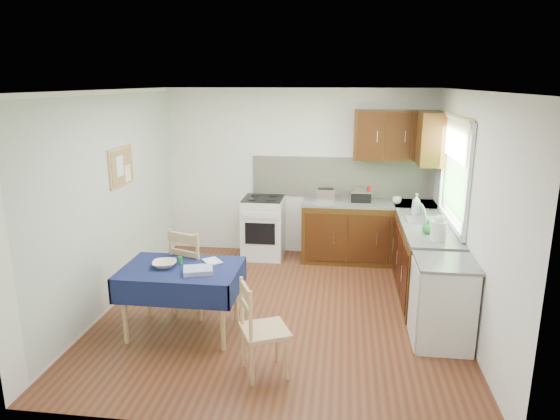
# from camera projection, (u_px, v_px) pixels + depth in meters

# --- Properties ---
(floor) EXTENTS (4.20, 4.20, 0.00)m
(floor) POSITION_uv_depth(u_px,v_px,m) (281.00, 310.00, 5.83)
(floor) COLOR #542516
(floor) RESTS_ON ground
(ceiling) EXTENTS (4.00, 4.20, 0.02)m
(ceiling) POSITION_uv_depth(u_px,v_px,m) (281.00, 90.00, 5.21)
(ceiling) COLOR silver
(ceiling) RESTS_ON wall_back
(wall_back) EXTENTS (4.00, 0.02, 2.50)m
(wall_back) POSITION_uv_depth(u_px,v_px,m) (299.00, 173.00, 7.54)
(wall_back) COLOR white
(wall_back) RESTS_ON ground
(wall_front) EXTENTS (4.00, 0.02, 2.50)m
(wall_front) POSITION_uv_depth(u_px,v_px,m) (244.00, 278.00, 3.50)
(wall_front) COLOR white
(wall_front) RESTS_ON ground
(wall_left) EXTENTS (0.02, 4.20, 2.50)m
(wall_left) POSITION_uv_depth(u_px,v_px,m) (110.00, 201.00, 5.77)
(wall_left) COLOR silver
(wall_left) RESTS_ON ground
(wall_right) EXTENTS (0.02, 4.20, 2.50)m
(wall_right) POSITION_uv_depth(u_px,v_px,m) (469.00, 212.00, 5.27)
(wall_right) COLOR white
(wall_right) RESTS_ON ground
(base_cabinets) EXTENTS (1.90, 2.30, 0.86)m
(base_cabinets) POSITION_uv_depth(u_px,v_px,m) (392.00, 245.00, 6.76)
(base_cabinets) COLOR black
(base_cabinets) RESTS_ON ground
(worktop_back) EXTENTS (1.90, 0.60, 0.04)m
(worktop_back) POSITION_uv_depth(u_px,v_px,m) (369.00, 203.00, 7.21)
(worktop_back) COLOR slate
(worktop_back) RESTS_ON base_cabinets
(worktop_right) EXTENTS (0.60, 1.70, 0.04)m
(worktop_right) POSITION_uv_depth(u_px,v_px,m) (427.00, 227.00, 6.03)
(worktop_right) COLOR slate
(worktop_right) RESTS_ON base_cabinets
(worktop_corner) EXTENTS (0.60, 0.60, 0.04)m
(worktop_corner) POSITION_uv_depth(u_px,v_px,m) (415.00, 205.00, 7.13)
(worktop_corner) COLOR slate
(worktop_corner) RESTS_ON base_cabinets
(splashback) EXTENTS (2.70, 0.02, 0.60)m
(splashback) POSITION_uv_depth(u_px,v_px,m) (342.00, 177.00, 7.45)
(splashback) COLOR beige
(splashback) RESTS_ON wall_back
(upper_cabinets) EXTENTS (1.20, 0.85, 0.70)m
(upper_cabinets) POSITION_uv_depth(u_px,v_px,m) (407.00, 136.00, 6.91)
(upper_cabinets) COLOR black
(upper_cabinets) RESTS_ON wall_back
(stove) EXTENTS (0.60, 0.61, 0.92)m
(stove) POSITION_uv_depth(u_px,v_px,m) (263.00, 227.00, 7.51)
(stove) COLOR silver
(stove) RESTS_ON ground
(window) EXTENTS (0.04, 1.48, 1.26)m
(window) POSITION_uv_depth(u_px,v_px,m) (455.00, 164.00, 5.85)
(window) COLOR #285422
(window) RESTS_ON wall_right
(fridge) EXTENTS (0.58, 0.60, 0.89)m
(fridge) POSITION_uv_depth(u_px,v_px,m) (443.00, 303.00, 4.98)
(fridge) COLOR silver
(fridge) RESTS_ON ground
(corkboard) EXTENTS (0.04, 0.62, 0.47)m
(corkboard) POSITION_uv_depth(u_px,v_px,m) (121.00, 167.00, 5.97)
(corkboard) COLOR tan
(corkboard) RESTS_ON wall_left
(dining_table) EXTENTS (1.21, 0.82, 0.73)m
(dining_table) POSITION_uv_depth(u_px,v_px,m) (181.00, 277.00, 5.17)
(dining_table) COLOR #0E1A39
(dining_table) RESTS_ON ground
(chair_far) EXTENTS (0.58, 0.58, 1.02)m
(chair_far) POSITION_uv_depth(u_px,v_px,m) (193.00, 269.00, 5.63)
(chair_far) COLOR tan
(chair_far) RESTS_ON ground
(chair_near) EXTENTS (0.53, 0.53, 0.90)m
(chair_near) POSITION_uv_depth(u_px,v_px,m) (260.00, 326.00, 4.45)
(chair_near) COLOR tan
(chair_near) RESTS_ON ground
(toaster) EXTENTS (0.26, 0.16, 0.20)m
(toaster) POSITION_uv_depth(u_px,v_px,m) (326.00, 195.00, 7.21)
(toaster) COLOR silver
(toaster) RESTS_ON worktop_back
(sandwich_press) EXTENTS (0.28, 0.25, 0.17)m
(sandwich_press) POSITION_uv_depth(u_px,v_px,m) (361.00, 196.00, 7.22)
(sandwich_press) COLOR black
(sandwich_press) RESTS_ON worktop_back
(sauce_bottle) EXTENTS (0.05, 0.05, 0.24)m
(sauce_bottle) POSITION_uv_depth(u_px,v_px,m) (369.00, 195.00, 7.12)
(sauce_bottle) COLOR red
(sauce_bottle) RESTS_ON worktop_back
(yellow_packet) EXTENTS (0.12, 0.09, 0.14)m
(yellow_packet) POSITION_uv_depth(u_px,v_px,m) (367.00, 195.00, 7.32)
(yellow_packet) COLOR yellow
(yellow_packet) RESTS_ON worktop_back
(dish_rack) EXTENTS (0.42, 0.32, 0.20)m
(dish_rack) POSITION_uv_depth(u_px,v_px,m) (423.00, 219.00, 6.25)
(dish_rack) COLOR gray
(dish_rack) RESTS_ON worktop_right
(kettle) EXTENTS (0.17, 0.17, 0.29)m
(kettle) POSITION_uv_depth(u_px,v_px,m) (439.00, 229.00, 5.43)
(kettle) COLOR silver
(kettle) RESTS_ON worktop_right
(cup) EXTENTS (0.16, 0.16, 0.10)m
(cup) POSITION_uv_depth(u_px,v_px,m) (397.00, 200.00, 7.09)
(cup) COLOR white
(cup) RESTS_ON worktop_back
(soap_bottle_a) EXTENTS (0.14, 0.14, 0.29)m
(soap_bottle_a) POSITION_uv_depth(u_px,v_px,m) (416.00, 205.00, 6.44)
(soap_bottle_a) COLOR silver
(soap_bottle_a) RESTS_ON worktop_right
(soap_bottle_b) EXTENTS (0.11, 0.11, 0.17)m
(soap_bottle_b) POSITION_uv_depth(u_px,v_px,m) (417.00, 204.00, 6.69)
(soap_bottle_b) COLOR #1F6DB9
(soap_bottle_b) RESTS_ON worktop_right
(soap_bottle_c) EXTENTS (0.18, 0.18, 0.16)m
(soap_bottle_c) POSITION_uv_depth(u_px,v_px,m) (428.00, 227.00, 5.69)
(soap_bottle_c) COLOR #227D35
(soap_bottle_c) RESTS_ON worktop_right
(plate_bowl) EXTENTS (0.29, 0.29, 0.06)m
(plate_bowl) POSITION_uv_depth(u_px,v_px,m) (164.00, 264.00, 5.15)
(plate_bowl) COLOR beige
(plate_bowl) RESTS_ON dining_table
(book) EXTENTS (0.26, 0.27, 0.02)m
(book) POSITION_uv_depth(u_px,v_px,m) (205.00, 263.00, 5.25)
(book) COLOR white
(book) RESTS_ON dining_table
(spice_jar) EXTENTS (0.04, 0.04, 0.08)m
(spice_jar) POSITION_uv_depth(u_px,v_px,m) (180.00, 260.00, 5.23)
(spice_jar) COLOR #258A2B
(spice_jar) RESTS_ON dining_table
(tea_towel) EXTENTS (0.34, 0.30, 0.05)m
(tea_towel) POSITION_uv_depth(u_px,v_px,m) (198.00, 270.00, 4.99)
(tea_towel) COLOR #284493
(tea_towel) RESTS_ON dining_table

